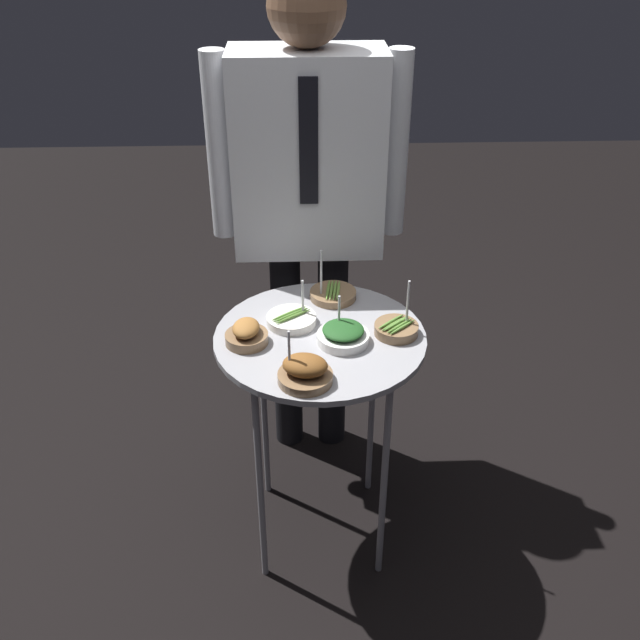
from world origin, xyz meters
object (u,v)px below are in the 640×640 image
(waiter_figure, at_px, (308,179))
(bowl_asparagus_back_right, at_px, (397,329))
(serving_cart, at_px, (320,356))
(bowl_roast_front_right, at_px, (246,334))
(bowl_spinach_front_left, at_px, (343,335))
(bowl_roast_mid_right, at_px, (305,371))
(bowl_asparagus_back_left, at_px, (333,294))
(bowl_asparagus_mid_left, at_px, (292,319))

(waiter_figure, bearing_deg, bowl_asparagus_back_right, -63.06)
(serving_cart, xyz_separation_m, bowl_asparagus_back_right, (0.21, -0.00, 0.09))
(bowl_roast_front_right, xyz_separation_m, bowl_spinach_front_left, (0.26, -0.01, -0.00))
(bowl_spinach_front_left, distance_m, bowl_roast_mid_right, 0.21)
(bowl_asparagus_back_left, relative_size, bowl_asparagus_back_right, 1.04)
(bowl_asparagus_back_right, height_order, bowl_roast_mid_right, bowl_asparagus_back_right)
(bowl_asparagus_mid_left, relative_size, waiter_figure, 0.09)
(bowl_spinach_front_left, relative_size, bowl_asparagus_mid_left, 1.01)
(bowl_asparagus_mid_left, relative_size, bowl_roast_mid_right, 0.94)
(bowl_asparagus_mid_left, bearing_deg, waiter_figure, 81.51)
(bowl_roast_front_right, bearing_deg, bowl_roast_mid_right, -49.00)
(serving_cart, bearing_deg, bowl_roast_front_right, -171.41)
(bowl_roast_front_right, xyz_separation_m, waiter_figure, (0.18, 0.49, 0.26))
(bowl_roast_front_right, bearing_deg, serving_cart, 8.59)
(bowl_asparagus_back_right, bearing_deg, waiter_figure, 116.94)
(bowl_asparagus_mid_left, distance_m, bowl_asparagus_back_right, 0.30)
(bowl_roast_mid_right, height_order, waiter_figure, waiter_figure)
(bowl_asparagus_mid_left, distance_m, waiter_figure, 0.48)
(bowl_asparagus_back_left, height_order, bowl_roast_front_right, bowl_asparagus_back_left)
(waiter_figure, bearing_deg, bowl_spinach_front_left, -80.50)
(serving_cart, relative_size, bowl_roast_mid_right, 5.10)
(bowl_roast_front_right, xyz_separation_m, bowl_asparagus_mid_left, (0.12, 0.10, -0.01))
(bowl_roast_front_right, height_order, bowl_asparagus_back_right, bowl_asparagus_back_right)
(bowl_roast_front_right, height_order, bowl_asparagus_mid_left, bowl_asparagus_mid_left)
(bowl_asparagus_back_right, xyz_separation_m, waiter_figure, (-0.23, 0.46, 0.27))
(bowl_asparagus_back_right, relative_size, waiter_figure, 0.10)
(bowl_asparagus_mid_left, bearing_deg, bowl_roast_front_right, -142.18)
(bowl_asparagus_back_left, bearing_deg, waiter_figure, 104.83)
(bowl_asparagus_mid_left, xyz_separation_m, waiter_figure, (0.06, 0.39, 0.27))
(bowl_roast_front_right, distance_m, bowl_roast_mid_right, 0.24)
(bowl_spinach_front_left, distance_m, waiter_figure, 0.57)
(bowl_asparagus_back_left, height_order, bowl_spinach_front_left, bowl_asparagus_back_left)
(serving_cart, bearing_deg, bowl_roast_mid_right, -102.12)
(bowl_roast_mid_right, bearing_deg, bowl_spinach_front_left, 58.51)
(bowl_asparagus_back_right, distance_m, bowl_roast_mid_right, 0.33)
(serving_cart, bearing_deg, bowl_asparagus_mid_left, 140.61)
(bowl_asparagus_back_right, distance_m, waiter_figure, 0.58)
(bowl_asparagus_mid_left, bearing_deg, bowl_asparagus_back_left, 48.02)
(serving_cart, xyz_separation_m, bowl_asparagus_back_left, (0.05, 0.21, 0.08))
(bowl_asparagus_mid_left, height_order, bowl_asparagus_back_right, bowl_asparagus_back_right)
(serving_cart, height_order, bowl_asparagus_mid_left, bowl_asparagus_mid_left)
(bowl_spinach_front_left, bearing_deg, waiter_figure, 99.50)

